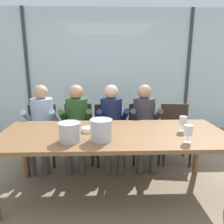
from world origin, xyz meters
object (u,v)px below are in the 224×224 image
(chair_near_curtain, at_px, (42,129))
(wine_glass_by_left_taster, at_px, (183,121))
(dining_table, at_px, (113,138))
(chair_right_of_center, at_px, (143,128))
(chair_left_of_center, at_px, (79,128))
(wine_glass_near_bucket, at_px, (188,131))
(ice_bucket_primary, at_px, (70,132))
(chair_center, at_px, (109,128))
(person_pale_blue_shirt, at_px, (42,121))
(person_charcoal_jacket, at_px, (144,120))
(ice_bucket_secondary, at_px, (101,129))
(chair_near_window_right, at_px, (175,128))
(person_olive_shirt, at_px, (77,120))
(person_navy_polo, at_px, (112,120))
(tasting_bowl, at_px, (88,130))

(chair_near_curtain, distance_m, wine_glass_by_left_taster, 2.06)
(dining_table, relative_size, chair_right_of_center, 2.88)
(chair_left_of_center, height_order, wine_glass_near_bucket, wine_glass_near_bucket)
(ice_bucket_primary, xyz_separation_m, wine_glass_near_bucket, (1.14, -0.07, 0.02))
(chair_center, distance_m, person_pale_blue_shirt, 1.00)
(person_charcoal_jacket, relative_size, ice_bucket_secondary, 5.29)
(dining_table, bearing_deg, wine_glass_by_left_taster, 1.32)
(chair_near_window_right, height_order, wine_glass_by_left_taster, wine_glass_by_left_taster)
(chair_near_curtain, distance_m, person_olive_shirt, 0.58)
(person_pale_blue_shirt, bearing_deg, wine_glass_by_left_taster, -26.09)
(chair_near_curtain, relative_size, person_olive_shirt, 0.73)
(wine_glass_near_bucket, bearing_deg, person_olive_shirt, 138.06)
(person_charcoal_jacket, distance_m, wine_glass_by_left_taster, 0.83)
(person_navy_polo, relative_size, wine_glass_by_left_taster, 6.84)
(chair_near_window_right, bearing_deg, wine_glass_by_left_taster, -96.89)
(person_navy_polo, bearing_deg, person_charcoal_jacket, -4.33)
(dining_table, distance_m, person_olive_shirt, 0.92)
(person_olive_shirt, bearing_deg, chair_center, 14.91)
(chair_near_window_right, xyz_separation_m, wine_glass_by_left_taster, (-0.21, -0.87, 0.36))
(chair_near_window_right, relative_size, person_charcoal_jacket, 0.73)
(chair_near_curtain, relative_size, person_pale_blue_shirt, 0.73)
(person_navy_polo, bearing_deg, person_olive_shirt, 175.72)
(wine_glass_by_left_taster, bearing_deg, tasting_bowl, 179.02)
(chair_center, relative_size, person_charcoal_jacket, 0.73)
(chair_center, height_order, person_charcoal_jacket, person_charcoal_jacket)
(chair_left_of_center, relative_size, tasting_bowl, 6.42)
(chair_center, distance_m, tasting_bowl, 0.95)
(person_charcoal_jacket, relative_size, tasting_bowl, 8.78)
(chair_center, height_order, wine_glass_near_bucket, wine_glass_near_bucket)
(chair_left_of_center, relative_size, person_charcoal_jacket, 0.73)
(chair_center, distance_m, person_olive_shirt, 0.52)
(chair_near_curtain, xyz_separation_m, person_pale_blue_shirt, (0.04, -0.12, 0.17))
(ice_bucket_secondary, bearing_deg, dining_table, 60.81)
(chair_near_window_right, height_order, person_charcoal_jacket, person_charcoal_jacket)
(chair_left_of_center, xyz_separation_m, wine_glass_by_left_taster, (1.28, -0.92, 0.36))
(chair_center, distance_m, wine_glass_near_bucket, 1.48)
(chair_left_of_center, height_order, chair_center, same)
(chair_near_curtain, xyz_separation_m, ice_bucket_secondary, (0.92, -1.12, 0.36))
(person_pale_blue_shirt, xyz_separation_m, tasting_bowl, (0.73, -0.74, 0.10))
(chair_near_curtain, distance_m, tasting_bowl, 1.18)
(tasting_bowl, bearing_deg, person_olive_shirt, 106.98)
(chair_right_of_center, relative_size, chair_near_window_right, 1.00)
(person_pale_blue_shirt, bearing_deg, person_olive_shirt, -3.22)
(person_pale_blue_shirt, bearing_deg, ice_bucket_secondary, -51.75)
(dining_table, distance_m, chair_center, 0.93)
(chair_right_of_center, bearing_deg, chair_left_of_center, 176.77)
(chair_right_of_center, height_order, person_pale_blue_shirt, person_pale_blue_shirt)
(person_olive_shirt, bearing_deg, person_charcoal_jacket, -1.72)
(chair_center, relative_size, wine_glass_by_left_taster, 5.01)
(chair_near_curtain, height_order, wine_glass_near_bucket, wine_glass_near_bucket)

